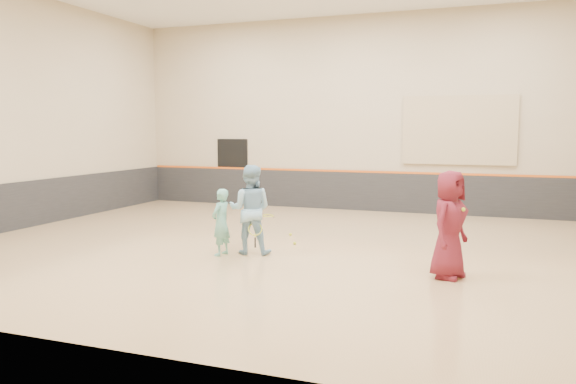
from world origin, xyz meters
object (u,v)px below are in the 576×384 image
(spare_racket, at_px, (268,214))
(girl, at_px, (221,222))
(instructor, at_px, (250,210))
(young_man, at_px, (449,225))

(spare_racket, bearing_deg, girl, -78.42)
(instructor, xyz_separation_m, young_man, (3.94, -0.56, 0.01))
(girl, height_order, young_man, young_man)
(girl, distance_m, young_man, 4.43)
(girl, bearing_deg, young_man, 95.78)
(instructor, xyz_separation_m, spare_racket, (-1.52, 4.71, -0.86))
(instructor, distance_m, spare_racket, 5.02)
(young_man, bearing_deg, girl, 107.30)
(girl, xyz_separation_m, instructor, (0.48, 0.35, 0.23))
(instructor, bearing_deg, spare_racket, -83.97)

